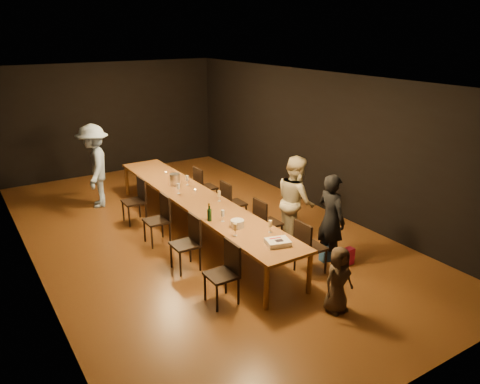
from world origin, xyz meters
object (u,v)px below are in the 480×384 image
birthday_cake (278,242)px  plate_stack (237,224)px  chair_left_1 (185,244)px  woman_tan (296,201)px  chair_left_0 (221,274)px  table (197,200)px  man_blue (95,166)px  woman_birthday (331,219)px  chair_left_3 (134,201)px  ice_bucket (175,179)px  chair_right_0 (311,247)px  chair_right_3 (206,187)px  chair_right_1 (268,222)px  child (338,280)px  chair_right_2 (234,203)px  chair_left_2 (156,220)px  champagne_bottle (209,212)px

birthday_cake → plate_stack: 0.90m
chair_left_1 → woman_tan: size_ratio=0.55×
chair_left_0 → table: bearing=-19.5°
man_blue → woman_birthday: bearing=46.5°
chair_left_1 → chair_left_3: bearing=0.0°
chair_left_0 → ice_bucket: ice_bucket is taller
table → chair_right_0: bearing=-70.5°
chair_right_3 → chair_left_1: bearing=-35.3°
chair_right_1 → chair_left_0: 2.08m
chair_left_1 → woman_birthday: 2.49m
chair_right_0 → woman_birthday: bearing=102.3°
birthday_cake → ice_bucket: size_ratio=1.75×
chair_right_3 → woman_tan: (0.48, -2.58, 0.38)m
chair_left_1 → child: size_ratio=0.94×
chair_right_2 → woman_tan: 1.51m
chair_left_3 → woman_tan: bearing=-139.7°
chair_left_1 → chair_right_0: bearing=-125.2°
chair_right_3 → plate_stack: size_ratio=4.17×
chair_left_2 → ice_bucket: (0.83, 0.94, 0.40)m
birthday_cake → ice_bucket: (-0.10, 3.45, 0.08)m
woman_tan → chair_left_3: bearing=61.0°
chair_left_0 → child: bearing=-129.5°
table → ice_bucket: (-0.02, 0.94, 0.17)m
chair_right_2 → chair_left_0: same height
chair_right_0 → chair_left_1: size_ratio=1.00×
plate_stack → chair_left_1: bearing=150.4°
chair_left_2 → champagne_bottle: size_ratio=2.91×
champagne_bottle → chair_left_2: bearing=113.6°
chair_left_2 → chair_left_3: 1.20m
plate_stack → champagne_bottle: champagne_bottle is taller
chair_right_0 → child: (-0.41, -1.06, 0.03)m
chair_right_0 → plate_stack: (-0.94, 0.77, 0.35)m
chair_right_2 → man_blue: (-2.06, 2.56, 0.47)m
plate_stack → chair_right_1: bearing=24.6°
chair_left_2 → man_blue: bearing=8.1°
chair_right_0 → table: bearing=-160.5°
chair_right_0 → woman_birthday: size_ratio=0.58×
chair_right_1 → chair_right_2: same height
woman_birthday → plate_stack: (-1.46, 0.66, 0.02)m
chair_right_2 → plate_stack: 1.92m
woman_birthday → ice_bucket: size_ratio=6.75×
chair_left_1 → child: (1.29, -2.26, 0.03)m
chair_right_2 → chair_left_2: 1.70m
chair_right_3 → man_blue: 2.52m
chair_left_0 → chair_left_1: (0.00, 1.20, 0.00)m
chair_right_0 → woman_birthday: (0.51, 0.11, 0.33)m
chair_right_0 → chair_right_3: (0.00, 3.60, 0.00)m
chair_right_0 → woman_tan: 1.19m
ice_bucket → chair_right_1: bearing=-67.8°
chair_left_1 → child: child is taller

